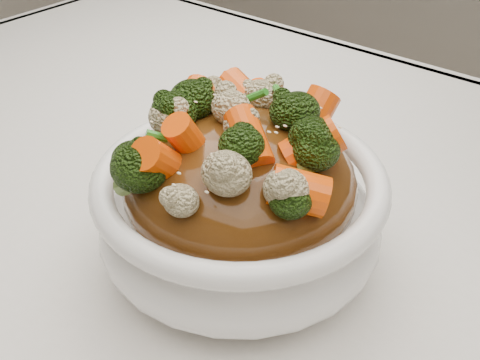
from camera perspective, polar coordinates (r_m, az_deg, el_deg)
The scene contains 8 objects.
tablecloth at distance 0.53m, azimuth -0.52°, elevation -4.27°, with size 1.20×0.80×0.04m, color white.
bowl at distance 0.44m, azimuth -0.00°, elevation -3.52°, with size 0.22×0.22×0.09m, color white, non-canonical shape.
sauce_base at distance 0.42m, azimuth -0.00°, elevation -0.34°, with size 0.17×0.17×0.10m, color #4C290D.
carrots at distance 0.38m, azimuth -0.00°, elevation 7.31°, with size 0.17×0.17×0.05m, color #FB5408, non-canonical shape.
broccoli at distance 0.38m, azimuth -0.00°, elevation 7.17°, with size 0.17×0.17×0.04m, color black, non-canonical shape.
cauliflower at distance 0.39m, azimuth -0.00°, elevation 6.91°, with size 0.17×0.17×0.04m, color beige, non-canonical shape.
scallions at distance 0.38m, azimuth -0.00°, elevation 7.44°, with size 0.13×0.13×0.02m, color #277E1D, non-canonical shape.
sesame_seeds at distance 0.38m, azimuth -0.00°, elevation 7.44°, with size 0.16×0.16×0.01m, color beige, non-canonical shape.
Camera 1 is at (0.26, -0.31, 1.07)m, focal length 42.00 mm.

